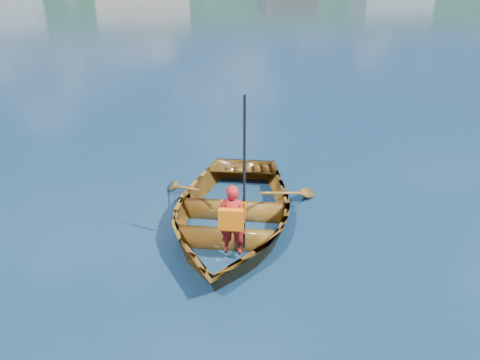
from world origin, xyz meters
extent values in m
plane|color=#132947|center=(0.00, 0.00, 0.00)|extent=(600.00, 600.00, 0.00)
imported|color=brown|center=(-0.96, -0.69, 0.26)|extent=(3.85, 4.62, 0.82)
imported|color=#B21B1E|center=(-1.07, -1.59, 0.63)|extent=(0.44, 0.35, 1.06)
cube|color=orange|center=(-1.11, -1.71, 0.70)|extent=(0.35, 0.19, 0.30)
cube|color=orange|center=(-1.04, -1.48, 0.70)|extent=(0.35, 0.17, 0.30)
cube|color=orange|center=(-1.07, -1.59, 0.52)|extent=(0.35, 0.30, 0.05)
cylinder|color=black|center=(-0.89, -1.49, 1.22)|extent=(0.04, 0.04, 2.25)
camera|label=1|loc=(-1.94, -7.16, 3.80)|focal=35.00mm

